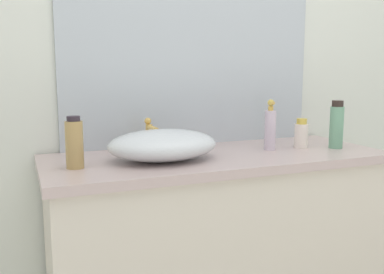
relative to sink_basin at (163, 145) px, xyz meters
The scene contains 9 objects.
bathroom_wall_rear 0.60m from the sink_basin, 48.28° to the left, with size 6.00×0.06×2.60m, color silver.
vanity_counter 0.54m from the sink_basin, ahead, with size 1.37×0.53×0.84m.
wall_mirror_panel 0.64m from the sink_basin, 50.82° to the left, with size 1.17×0.01×1.16m, color #B2BCC6.
sink_basin is the anchor object (origin of this frame).
faucet 0.17m from the sink_basin, 90.00° to the left, with size 0.03×0.13×0.14m.
soap_dispenser 0.49m from the sink_basin, ahead, with size 0.05×0.05×0.21m.
lotion_bottle 0.64m from the sink_basin, ahead, with size 0.06×0.06×0.13m.
perfume_bottle 0.77m from the sink_basin, ahead, with size 0.06×0.06×0.21m.
spray_can 0.32m from the sink_basin, behind, with size 0.06×0.06×0.18m.
Camera 1 is at (-0.79, -1.13, 1.19)m, focal length 40.67 mm.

